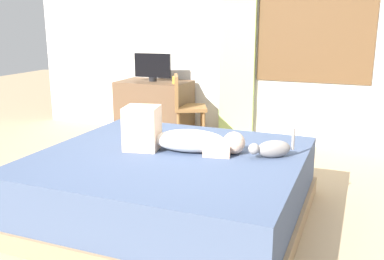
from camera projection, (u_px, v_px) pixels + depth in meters
name	position (u px, v px, depth m)	size (l,w,h in m)	color
ground_plane	(175.00, 225.00, 3.26)	(16.00, 16.00, 0.00)	tan
back_wall_with_window	(263.00, 24.00, 5.22)	(6.40, 0.14, 2.90)	silver
bed	(170.00, 186.00, 3.35)	(2.01, 1.86, 0.51)	#997A56
person_lying	(177.00, 136.00, 3.35)	(0.94, 0.42, 0.34)	silver
cat	(271.00, 149.00, 3.19)	(0.31, 0.25, 0.21)	gray
desk	(155.00, 110.00, 5.59)	(0.90, 0.56, 0.74)	brown
tv_monitor	(153.00, 67.00, 5.46)	(0.48, 0.10, 0.35)	black
cup	(175.00, 80.00, 5.29)	(0.06, 0.06, 0.09)	gold
chair_by_desk	(185.00, 104.00, 5.24)	(0.51, 0.51, 0.86)	brown
curtain_left	(238.00, 46.00, 5.28)	(0.44, 0.06, 2.37)	#ADCC75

